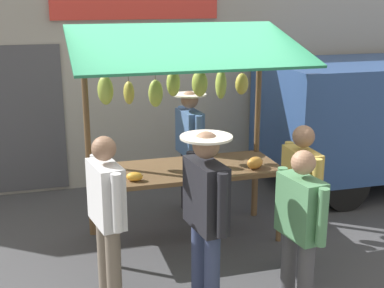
{
  "coord_description": "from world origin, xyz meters",
  "views": [
    {
      "loc": [
        1.54,
        5.67,
        2.83
      ],
      "look_at": [
        0.0,
        0.3,
        1.25
      ],
      "focal_mm": 49.93,
      "sensor_mm": 36.0,
      "label": 1
    }
  ],
  "objects_px": {
    "vendor_with_sunhat": "(190,142)",
    "shopper_in_grey_tee": "(107,209)",
    "shopper_with_ponytail": "(300,192)",
    "shopper_with_shopping_bag": "(300,224)",
    "market_stall": "(184,109)",
    "shopper_in_striped_shirt": "(206,209)"
  },
  "relations": [
    {
      "from": "shopper_in_grey_tee",
      "to": "shopper_with_shopping_bag",
      "type": "bearing_deg",
      "value": -123.23
    },
    {
      "from": "vendor_with_sunhat",
      "to": "shopper_in_striped_shirt",
      "type": "relative_size",
      "value": 0.95
    },
    {
      "from": "market_stall",
      "to": "shopper_with_ponytail",
      "type": "xyz_separation_m",
      "value": [
        -0.87,
        1.22,
        -0.64
      ]
    },
    {
      "from": "market_stall",
      "to": "shopper_in_grey_tee",
      "type": "height_order",
      "value": "market_stall"
    },
    {
      "from": "shopper_in_striped_shirt",
      "to": "shopper_with_shopping_bag",
      "type": "height_order",
      "value": "shopper_in_striped_shirt"
    },
    {
      "from": "market_stall",
      "to": "shopper_in_striped_shirt",
      "type": "xyz_separation_m",
      "value": [
        0.24,
        1.61,
        -0.54
      ]
    },
    {
      "from": "vendor_with_sunhat",
      "to": "shopper_with_shopping_bag",
      "type": "bearing_deg",
      "value": 0.67
    },
    {
      "from": "shopper_in_striped_shirt",
      "to": "shopper_in_grey_tee",
      "type": "bearing_deg",
      "value": 54.74
    },
    {
      "from": "shopper_with_ponytail",
      "to": "shopper_in_striped_shirt",
      "type": "xyz_separation_m",
      "value": [
        1.12,
        0.39,
        0.1
      ]
    },
    {
      "from": "vendor_with_sunhat",
      "to": "shopper_with_shopping_bag",
      "type": "relative_size",
      "value": 1.05
    },
    {
      "from": "market_stall",
      "to": "shopper_with_shopping_bag",
      "type": "xyz_separation_m",
      "value": [
        -0.55,
        1.85,
        -0.68
      ]
    },
    {
      "from": "shopper_in_striped_shirt",
      "to": "shopper_with_shopping_bag",
      "type": "distance_m",
      "value": 0.84
    },
    {
      "from": "shopper_with_shopping_bag",
      "to": "market_stall",
      "type": "bearing_deg",
      "value": 7.35
    },
    {
      "from": "shopper_in_striped_shirt",
      "to": "shopper_with_shopping_bag",
      "type": "bearing_deg",
      "value": -114.11
    },
    {
      "from": "shopper_with_ponytail",
      "to": "shopper_in_grey_tee",
      "type": "relative_size",
      "value": 0.98
    },
    {
      "from": "market_stall",
      "to": "shopper_in_grey_tee",
      "type": "bearing_deg",
      "value": 48.41
    },
    {
      "from": "shopper_with_ponytail",
      "to": "shopper_with_shopping_bag",
      "type": "xyz_separation_m",
      "value": [
        0.33,
        0.63,
        -0.03
      ]
    },
    {
      "from": "shopper_in_striped_shirt",
      "to": "market_stall",
      "type": "bearing_deg",
      "value": -16.02
    },
    {
      "from": "market_stall",
      "to": "shopper_with_shopping_bag",
      "type": "distance_m",
      "value": 2.04
    },
    {
      "from": "market_stall",
      "to": "shopper_in_striped_shirt",
      "type": "relative_size",
      "value": 1.45
    },
    {
      "from": "vendor_with_sunhat",
      "to": "shopper_in_grey_tee",
      "type": "distance_m",
      "value": 2.3
    },
    {
      "from": "market_stall",
      "to": "shopper_with_shopping_bag",
      "type": "height_order",
      "value": "market_stall"
    }
  ]
}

